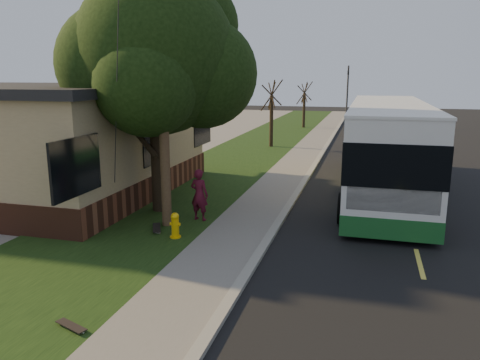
{
  "coord_description": "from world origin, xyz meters",
  "views": [
    {
      "loc": [
        2.55,
        -11.79,
        4.62
      ],
      "look_at": [
        -1.12,
        1.6,
        1.5
      ],
      "focal_mm": 35.0,
      "sensor_mm": 36.0,
      "label": 1
    }
  ],
  "objects_px": {
    "leafy_tree": "(158,58)",
    "skateboard_spare": "(71,326)",
    "dumpster": "(103,175)",
    "fire_hydrant": "(175,225)",
    "traffic_signal": "(347,91)",
    "transit_bus": "(387,145)",
    "skateboarder": "(199,195)",
    "skateboard_main": "(157,228)",
    "distant_car": "(383,124)",
    "bare_tree_far": "(304,105)",
    "bare_tree_near": "(271,114)",
    "utility_pole": "(162,75)"
  },
  "relations": [
    {
      "from": "skateboard_main",
      "to": "dumpster",
      "type": "bearing_deg",
      "value": 137.08
    },
    {
      "from": "transit_bus",
      "to": "dumpster",
      "type": "relative_size",
      "value": 6.58
    },
    {
      "from": "skateboard_spare",
      "to": "distant_car",
      "type": "relative_size",
      "value": 0.16
    },
    {
      "from": "skateboard_main",
      "to": "dumpster",
      "type": "distance_m",
      "value": 5.53
    },
    {
      "from": "utility_pole",
      "to": "skateboarder",
      "type": "distance_m",
      "value": 3.89
    },
    {
      "from": "traffic_signal",
      "to": "transit_bus",
      "type": "distance_m",
      "value": 26.59
    },
    {
      "from": "fire_hydrant",
      "to": "bare_tree_far",
      "type": "xyz_separation_m",
      "value": [
        -0.4,
        30.0,
        1.57
      ]
    },
    {
      "from": "utility_pole",
      "to": "distant_car",
      "type": "bearing_deg",
      "value": 75.01
    },
    {
      "from": "bare_tree_near",
      "to": "bare_tree_far",
      "type": "bearing_deg",
      "value": 87.61
    },
    {
      "from": "traffic_signal",
      "to": "skateboard_main",
      "type": "bearing_deg",
      "value": -96.64
    },
    {
      "from": "dumpster",
      "to": "fire_hydrant",
      "type": "bearing_deg",
      "value": -41.05
    },
    {
      "from": "bare_tree_far",
      "to": "skateboard_spare",
      "type": "bearing_deg",
      "value": -89.18
    },
    {
      "from": "bare_tree_near",
      "to": "skateboard_main",
      "type": "bearing_deg",
      "value": -89.69
    },
    {
      "from": "dumpster",
      "to": "bare_tree_near",
      "type": "bearing_deg",
      "value": 74.09
    },
    {
      "from": "skateboard_main",
      "to": "utility_pole",
      "type": "bearing_deg",
      "value": 79.34
    },
    {
      "from": "utility_pole",
      "to": "skateboard_spare",
      "type": "distance_m",
      "value": 7.62
    },
    {
      "from": "transit_bus",
      "to": "skateboard_main",
      "type": "distance_m",
      "value": 9.95
    },
    {
      "from": "leafy_tree",
      "to": "dumpster",
      "type": "xyz_separation_m",
      "value": [
        -3.26,
        1.56,
        -4.4
      ]
    },
    {
      "from": "leafy_tree",
      "to": "skateboarder",
      "type": "bearing_deg",
      "value": -28.19
    },
    {
      "from": "dumpster",
      "to": "transit_bus",
      "type": "bearing_deg",
      "value": 17.49
    },
    {
      "from": "transit_bus",
      "to": "skateboarder",
      "type": "distance_m",
      "value": 8.3
    },
    {
      "from": "fire_hydrant",
      "to": "transit_bus",
      "type": "xyz_separation_m",
      "value": [
        5.91,
        7.59,
        1.47
      ]
    },
    {
      "from": "transit_bus",
      "to": "bare_tree_near",
      "type": "bearing_deg",
      "value": 123.2
    },
    {
      "from": "leafy_tree",
      "to": "bare_tree_far",
      "type": "bearing_deg",
      "value": 87.55
    },
    {
      "from": "leafy_tree",
      "to": "bare_tree_far",
      "type": "xyz_separation_m",
      "value": [
        1.17,
        27.35,
        -3.16
      ]
    },
    {
      "from": "traffic_signal",
      "to": "dumpster",
      "type": "height_order",
      "value": "traffic_signal"
    },
    {
      "from": "skateboarder",
      "to": "distant_car",
      "type": "distance_m",
      "value": 26.17
    },
    {
      "from": "leafy_tree",
      "to": "transit_bus",
      "type": "relative_size",
      "value": 0.59
    },
    {
      "from": "dumpster",
      "to": "bare_tree_far",
      "type": "bearing_deg",
      "value": 80.25
    },
    {
      "from": "utility_pole",
      "to": "dumpster",
      "type": "height_order",
      "value": "utility_pole"
    },
    {
      "from": "dumpster",
      "to": "distant_car",
      "type": "distance_m",
      "value": 25.52
    },
    {
      "from": "traffic_signal",
      "to": "skateboard_main",
      "type": "height_order",
      "value": "traffic_signal"
    },
    {
      "from": "distant_car",
      "to": "utility_pole",
      "type": "bearing_deg",
      "value": -100.06
    },
    {
      "from": "fire_hydrant",
      "to": "traffic_signal",
      "type": "bearing_deg",
      "value": 84.79
    },
    {
      "from": "fire_hydrant",
      "to": "distant_car",
      "type": "relative_size",
      "value": 0.15
    },
    {
      "from": "leafy_tree",
      "to": "distant_car",
      "type": "relative_size",
      "value": 1.62
    },
    {
      "from": "fire_hydrant",
      "to": "dumpster",
      "type": "relative_size",
      "value": 0.37
    },
    {
      "from": "bare_tree_far",
      "to": "traffic_signal",
      "type": "bearing_deg",
      "value": 48.81
    },
    {
      "from": "leafy_tree",
      "to": "traffic_signal",
      "type": "bearing_deg",
      "value": 81.53
    },
    {
      "from": "utility_pole",
      "to": "leafy_tree",
      "type": "distance_m",
      "value": 1.94
    },
    {
      "from": "transit_bus",
      "to": "dumpster",
      "type": "distance_m",
      "value": 11.32
    },
    {
      "from": "leafy_tree",
      "to": "skateboard_spare",
      "type": "xyz_separation_m",
      "value": [
        1.67,
        -7.75,
        -5.05
      ]
    },
    {
      "from": "skateboard_spare",
      "to": "dumpster",
      "type": "distance_m",
      "value": 10.55
    },
    {
      "from": "skateboarder",
      "to": "bare_tree_near",
      "type": "bearing_deg",
      "value": -76.54
    },
    {
      "from": "skateboarder",
      "to": "skateboard_spare",
      "type": "bearing_deg",
      "value": 99.93
    },
    {
      "from": "bare_tree_far",
      "to": "dumpster",
      "type": "distance_m",
      "value": 26.2
    },
    {
      "from": "skateboarder",
      "to": "distant_car",
      "type": "xyz_separation_m",
      "value": [
        6.2,
        25.42,
        -0.09
      ]
    },
    {
      "from": "transit_bus",
      "to": "skateboard_spare",
      "type": "xyz_separation_m",
      "value": [
        -5.81,
        -12.69,
        -1.78
      ]
    },
    {
      "from": "traffic_signal",
      "to": "skateboard_spare",
      "type": "height_order",
      "value": "traffic_signal"
    },
    {
      "from": "dumpster",
      "to": "skateboard_spare",
      "type": "bearing_deg",
      "value": -62.09
    }
  ]
}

